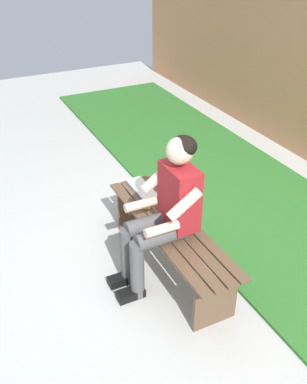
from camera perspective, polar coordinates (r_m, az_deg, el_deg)
ground_plane at (r=4.35m, az=-15.93°, el=-5.80°), size 10.00×7.00×0.04m
grass_strip at (r=4.43m, az=16.03°, el=-4.44°), size 9.00×1.73×0.03m
bench_near at (r=3.64m, az=2.12°, el=-5.59°), size 1.62×0.40×0.44m
person_seated at (r=3.33m, az=1.50°, el=-2.14°), size 0.50×0.69×1.24m
apple at (r=3.74m, az=-0.83°, el=-1.78°), size 0.07×0.07×0.07m
book_open at (r=4.02m, az=-1.43°, el=0.38°), size 0.41×0.16×0.02m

